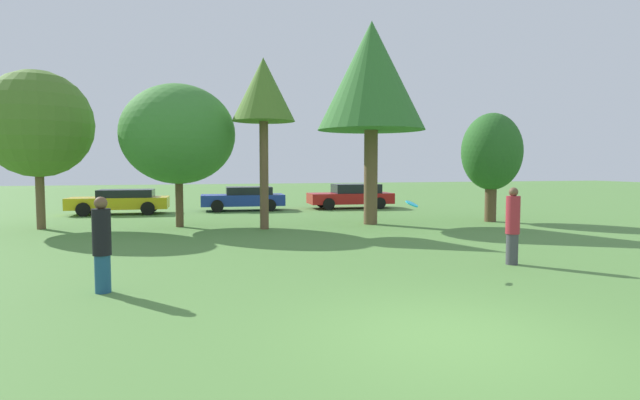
{
  "coord_description": "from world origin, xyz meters",
  "views": [
    {
      "loc": [
        -3.43,
        -5.97,
        2.32
      ],
      "look_at": [
        -0.46,
        5.05,
        1.54
      ],
      "focal_mm": 28.19,
      "sensor_mm": 36.0,
      "label": 1
    }
  ],
  "objects_px": {
    "person_catcher": "(513,225)",
    "tree_2": "(263,92)",
    "parked_car_red": "(352,196)",
    "frisbee": "(412,204)",
    "tree_3": "(371,77)",
    "tree_1": "(178,134)",
    "parked_car_blue": "(244,198)",
    "tree_0": "(38,124)",
    "tree_4": "(492,153)",
    "parked_car_yellow": "(121,201)",
    "person_thrower": "(102,244)"
  },
  "relations": [
    {
      "from": "person_catcher",
      "to": "tree_2",
      "type": "height_order",
      "value": "tree_2"
    },
    {
      "from": "parked_car_red",
      "to": "frisbee",
      "type": "bearing_deg",
      "value": 78.58
    },
    {
      "from": "frisbee",
      "to": "tree_3",
      "type": "distance_m",
      "value": 10.0
    },
    {
      "from": "frisbee",
      "to": "tree_1",
      "type": "bearing_deg",
      "value": 117.17
    },
    {
      "from": "tree_2",
      "to": "parked_car_red",
      "type": "bearing_deg",
      "value": 52.43
    },
    {
      "from": "tree_3",
      "to": "parked_car_blue",
      "type": "distance_m",
      "value": 10.01
    },
    {
      "from": "frisbee",
      "to": "parked_car_red",
      "type": "height_order",
      "value": "frisbee"
    },
    {
      "from": "tree_0",
      "to": "tree_2",
      "type": "relative_size",
      "value": 0.93
    },
    {
      "from": "tree_4",
      "to": "tree_2",
      "type": "bearing_deg",
      "value": -179.88
    },
    {
      "from": "tree_4",
      "to": "parked_car_red",
      "type": "bearing_deg",
      "value": 113.79
    },
    {
      "from": "tree_3",
      "to": "parked_car_blue",
      "type": "bearing_deg",
      "value": 119.05
    },
    {
      "from": "tree_4",
      "to": "parked_car_red",
      "type": "height_order",
      "value": "tree_4"
    },
    {
      "from": "tree_1",
      "to": "tree_2",
      "type": "relative_size",
      "value": 0.87
    },
    {
      "from": "tree_0",
      "to": "tree_2",
      "type": "bearing_deg",
      "value": -14.8
    },
    {
      "from": "parked_car_red",
      "to": "tree_3",
      "type": "bearing_deg",
      "value": 79.73
    },
    {
      "from": "tree_2",
      "to": "parked_car_blue",
      "type": "height_order",
      "value": "tree_2"
    },
    {
      "from": "tree_3",
      "to": "parked_car_blue",
      "type": "relative_size",
      "value": 1.84
    },
    {
      "from": "tree_1",
      "to": "tree_3",
      "type": "distance_m",
      "value": 7.78
    },
    {
      "from": "parked_car_yellow",
      "to": "person_thrower",
      "type": "bearing_deg",
      "value": 98.2
    },
    {
      "from": "frisbee",
      "to": "tree_1",
      "type": "height_order",
      "value": "tree_1"
    },
    {
      "from": "parked_car_blue",
      "to": "person_thrower",
      "type": "bearing_deg",
      "value": 77.61
    },
    {
      "from": "parked_car_blue",
      "to": "frisbee",
      "type": "bearing_deg",
      "value": 99.12
    },
    {
      "from": "tree_2",
      "to": "parked_car_yellow",
      "type": "height_order",
      "value": "tree_2"
    },
    {
      "from": "tree_2",
      "to": "parked_car_red",
      "type": "xyz_separation_m",
      "value": [
        6.05,
        7.87,
        -4.29
      ]
    },
    {
      "from": "person_catcher",
      "to": "tree_3",
      "type": "distance_m",
      "value": 9.9
    },
    {
      "from": "tree_2",
      "to": "tree_0",
      "type": "bearing_deg",
      "value": 165.2
    },
    {
      "from": "tree_1",
      "to": "tree_4",
      "type": "height_order",
      "value": "tree_1"
    },
    {
      "from": "person_catcher",
      "to": "parked_car_blue",
      "type": "bearing_deg",
      "value": -76.78
    },
    {
      "from": "tree_2",
      "to": "tree_4",
      "type": "xyz_separation_m",
      "value": [
        9.51,
        0.02,
        -2.11
      ]
    },
    {
      "from": "tree_4",
      "to": "parked_car_yellow",
      "type": "distance_m",
      "value": 17.2
    },
    {
      "from": "parked_car_yellow",
      "to": "parked_car_blue",
      "type": "xyz_separation_m",
      "value": [
        5.98,
        0.46,
        0.01
      ]
    },
    {
      "from": "frisbee",
      "to": "tree_1",
      "type": "relative_size",
      "value": 0.06
    },
    {
      "from": "person_thrower",
      "to": "frisbee",
      "type": "bearing_deg",
      "value": 0.04
    },
    {
      "from": "tree_3",
      "to": "parked_car_yellow",
      "type": "xyz_separation_m",
      "value": [
        -10.15,
        7.04,
        -5.16
      ]
    },
    {
      "from": "person_thrower",
      "to": "parked_car_yellow",
      "type": "relative_size",
      "value": 0.38
    },
    {
      "from": "person_thrower",
      "to": "person_catcher",
      "type": "bearing_deg",
      "value": -0.0
    },
    {
      "from": "person_thrower",
      "to": "tree_2",
      "type": "distance_m",
      "value": 10.37
    },
    {
      "from": "tree_1",
      "to": "parked_car_yellow",
      "type": "height_order",
      "value": "tree_1"
    },
    {
      "from": "parked_car_yellow",
      "to": "parked_car_blue",
      "type": "bearing_deg",
      "value": -172.82
    },
    {
      "from": "tree_1",
      "to": "parked_car_red",
      "type": "height_order",
      "value": "tree_1"
    },
    {
      "from": "tree_0",
      "to": "tree_1",
      "type": "height_order",
      "value": "tree_0"
    },
    {
      "from": "person_catcher",
      "to": "parked_car_yellow",
      "type": "bearing_deg",
      "value": -58.54
    },
    {
      "from": "tree_3",
      "to": "frisbee",
      "type": "bearing_deg",
      "value": -105.14
    },
    {
      "from": "person_thrower",
      "to": "tree_3",
      "type": "height_order",
      "value": "tree_3"
    },
    {
      "from": "tree_1",
      "to": "tree_3",
      "type": "xyz_separation_m",
      "value": [
        7.36,
        -1.03,
        2.29
      ]
    },
    {
      "from": "parked_car_blue",
      "to": "tree_0",
      "type": "bearing_deg",
      "value": 38.62
    },
    {
      "from": "tree_2",
      "to": "parked_car_blue",
      "type": "distance_m",
      "value": 9.07
    },
    {
      "from": "person_catcher",
      "to": "parked_car_red",
      "type": "relative_size",
      "value": 0.39
    },
    {
      "from": "person_thrower",
      "to": "parked_car_blue",
      "type": "bearing_deg",
      "value": 72.66
    },
    {
      "from": "tree_4",
      "to": "tree_1",
      "type": "bearing_deg",
      "value": 173.32
    }
  ]
}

